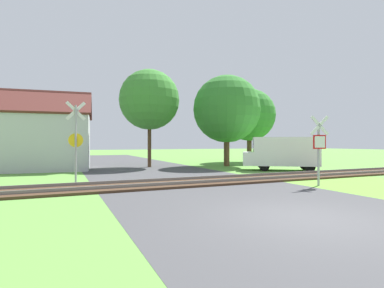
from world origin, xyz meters
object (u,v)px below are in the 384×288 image
at_px(stop_sign_near, 319,145).
at_px(crossing_sign_far, 76,137).
at_px(tree_far, 249,115).
at_px(mail_truck, 282,152).
at_px(tree_center, 149,100).
at_px(tree_right, 227,109).
at_px(house, 39,140).

distance_m(stop_sign_near, crossing_sign_far, 10.80).
xyz_separation_m(tree_far, mail_truck, (-3.23, -8.55, -3.36)).
bearing_deg(crossing_sign_far, tree_center, 58.13).
height_order(tree_right, mail_truck, tree_right).
distance_m(tree_right, mail_truck, 6.11).
bearing_deg(tree_center, crossing_sign_far, -125.64).
distance_m(tree_center, tree_far, 10.89).
height_order(tree_center, tree_right, tree_center).
bearing_deg(tree_center, stop_sign_near, -72.88).
bearing_deg(crossing_sign_far, house, 106.97).
relative_size(stop_sign_near, tree_center, 0.41).
xyz_separation_m(stop_sign_near, mail_truck, (3.49, 6.42, -0.50)).
xyz_separation_m(house, tree_center, (7.64, -0.67, 3.13)).
bearing_deg(tree_center, house, 174.99).
bearing_deg(mail_truck, tree_center, 82.21).
relative_size(crossing_sign_far, house, 0.51).
height_order(stop_sign_near, tree_far, tree_far).
distance_m(stop_sign_near, tree_center, 13.84).
bearing_deg(tree_far, tree_right, -142.09).
xyz_separation_m(tree_center, mail_truck, (7.44, -6.40, -3.95)).
xyz_separation_m(stop_sign_near, house, (-11.59, 13.49, 0.31)).
distance_m(house, tree_center, 8.28).
height_order(stop_sign_near, house, house).
xyz_separation_m(house, tree_right, (13.61, -2.18, 2.53)).
distance_m(house, tree_far, 18.54).
relative_size(stop_sign_near, crossing_sign_far, 0.81).
bearing_deg(tree_far, tree_center, -168.61).
relative_size(crossing_sign_far, tree_far, 0.53).
height_order(tree_center, tree_far, tree_center).
relative_size(tree_right, tree_far, 1.02).
relative_size(crossing_sign_far, tree_right, 0.51).
bearing_deg(tree_right, house, 170.92).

